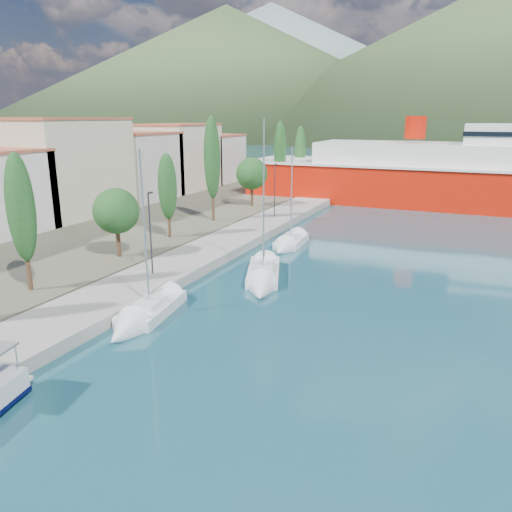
% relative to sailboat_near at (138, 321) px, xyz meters
% --- Properties ---
extents(ground, '(1400.00, 1400.00, 0.00)m').
position_rel_sailboat_near_xyz_m(ground, '(5.26, 111.58, -0.30)').
color(ground, '#1C4E5B').
extents(quay, '(5.00, 88.00, 0.80)m').
position_rel_sailboat_near_xyz_m(quay, '(-3.74, 17.58, 0.10)').
color(quay, gray).
rests_on(quay, ground).
extents(land_strip, '(70.00, 148.00, 0.70)m').
position_rel_sailboat_near_xyz_m(land_strip, '(-41.74, 27.58, 0.05)').
color(land_strip, '#565644').
rests_on(land_strip, ground).
extents(town_buildings, '(9.20, 69.20, 11.30)m').
position_rel_sailboat_near_xyz_m(town_buildings, '(-26.74, 28.48, 5.26)').
color(town_buildings, beige).
rests_on(town_buildings, land_strip).
extents(tree_row, '(4.12, 63.69, 11.45)m').
position_rel_sailboat_near_xyz_m(tree_row, '(-9.33, 24.94, 5.51)').
color(tree_row, '#47301E').
rests_on(tree_row, land_strip).
extents(lamp_posts, '(0.15, 48.86, 6.06)m').
position_rel_sailboat_near_xyz_m(lamp_posts, '(-3.74, 6.85, 3.78)').
color(lamp_posts, '#2D2D33').
rests_on(lamp_posts, quay).
extents(sailboat_near, '(3.53, 8.08, 11.23)m').
position_rel_sailboat_near_xyz_m(sailboat_near, '(0.00, 0.00, 0.00)').
color(sailboat_near, silver).
rests_on(sailboat_near, ground).
extents(sailboat_mid, '(5.34, 9.23, 12.91)m').
position_rel_sailboat_near_xyz_m(sailboat_mid, '(3.88, 9.76, 0.01)').
color(sailboat_mid, silver).
rests_on(sailboat_mid, ground).
extents(sailboat_far, '(2.75, 7.16, 10.31)m').
position_rel_sailboat_near_xyz_m(sailboat_far, '(1.74, 20.54, -0.01)').
color(sailboat_far, silver).
rests_on(sailboat_far, ground).
extents(ferry, '(64.56, 14.04, 12.81)m').
position_rel_sailboat_near_xyz_m(ferry, '(17.90, 52.50, 3.59)').
color(ferry, red).
rests_on(ferry, ground).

